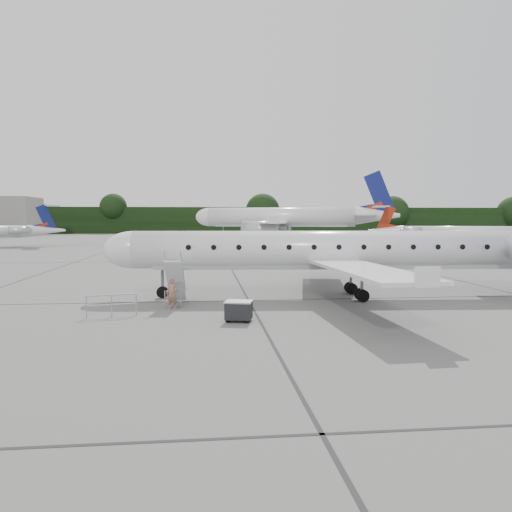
{
  "coord_description": "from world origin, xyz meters",
  "views": [
    {
      "loc": [
        -6.62,
        -24.85,
        4.48
      ],
      "look_at": [
        -3.6,
        4.02,
        2.3
      ],
      "focal_mm": 35.0,
      "sensor_mm": 36.0,
      "label": 1
    }
  ],
  "objects": [
    {
      "name": "ground",
      "position": [
        0.0,
        0.0,
        0.0
      ],
      "size": [
        320.0,
        320.0,
        0.0
      ],
      "primitive_type": "plane",
      "color": "slate",
      "rests_on": "ground"
    },
    {
      "name": "bg_narrowbody",
      "position": [
        8.33,
        71.95,
        6.64
      ],
      "size": [
        43.47,
        36.9,
        13.27
      ],
      "primitive_type": null,
      "rotation": [
        0.0,
        0.0,
        -0.32
      ],
      "color": "silver",
      "rests_on": "ground"
    },
    {
      "name": "airstair",
      "position": [
        -8.11,
        1.15,
        1.19
      ],
      "size": [
        1.02,
        2.24,
        2.37
      ],
      "primitive_type": null,
      "rotation": [
        0.0,
        0.0,
        -0.08
      ],
      "color": "silver",
      "rests_on": "ground"
    },
    {
      "name": "main_regional_jet",
      "position": [
        0.94,
        2.66,
        3.78
      ],
      "size": [
        31.05,
        23.45,
        7.57
      ],
      "primitive_type": null,
      "rotation": [
        0.0,
        0.0,
        -0.08
      ],
      "color": "silver",
      "rests_on": "ground"
    },
    {
      "name": "safety_railing",
      "position": [
        -10.84,
        -1.74,
        0.5
      ],
      "size": [
        2.15,
        0.64,
        1.0
      ],
      "primitive_type": null,
      "rotation": [
        0.0,
        0.0,
        0.26
      ],
      "color": "#979BA0",
      "rests_on": "ground"
    },
    {
      "name": "bg_regional_right",
      "position": [
        34.83,
        50.11,
        3.29
      ],
      "size": [
        28.96,
        24.02,
        6.58
      ],
      "primitive_type": null,
      "rotation": [
        0.0,
        0.0,
        2.88
      ],
      "color": "silver",
      "rests_on": "ground"
    },
    {
      "name": "treeline",
      "position": [
        0.0,
        130.0,
        4.0
      ],
      "size": [
        260.0,
        4.0,
        8.0
      ],
      "primitive_type": "cube",
      "color": "black",
      "rests_on": "ground"
    },
    {
      "name": "passenger",
      "position": [
        -8.21,
        -0.09,
        0.77
      ],
      "size": [
        0.6,
        0.43,
        1.55
      ],
      "primitive_type": "imported",
      "rotation": [
        0.0,
        0.0,
        -0.11
      ],
      "color": "#885C4A",
      "rests_on": "ground"
    },
    {
      "name": "baggage_cart",
      "position": [
        -5.13,
        -3.41,
        0.48
      ],
      "size": [
        1.3,
        1.14,
        0.96
      ],
      "primitive_type": null,
      "rotation": [
        0.0,
        0.0,
        -0.24
      ],
      "color": "black",
      "rests_on": "ground"
    }
  ]
}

